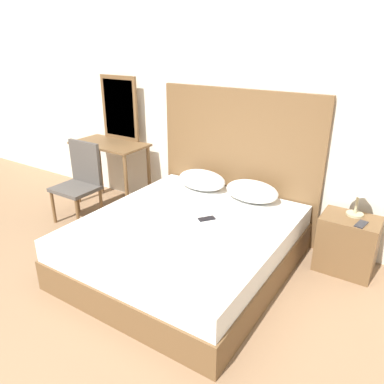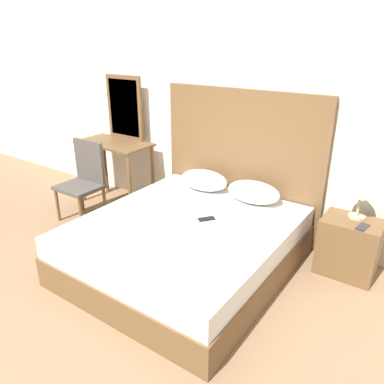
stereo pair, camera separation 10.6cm
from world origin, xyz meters
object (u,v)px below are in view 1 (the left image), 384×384
phone_on_bed (207,219)px  chair (80,178)px  bed (186,245)px  table_lamp (360,186)px  phone_on_nightstand (361,224)px  nightstand (347,244)px  vanity_desk (110,155)px

phone_on_bed → chair: (-1.68, 0.04, 0.03)m
bed → table_lamp: size_ratio=5.15×
phone_on_nightstand → table_lamp: bearing=117.6°
nightstand → chair: chair is taller
bed → chair: 1.58m
phone_on_bed → vanity_desk: (-1.68, 0.54, 0.18)m
nightstand → bed: bearing=-148.6°
chair → bed: bearing=-6.7°
phone_on_nightstand → vanity_desk: bearing=179.6°
phone_on_nightstand → chair: bearing=-170.6°
phone_on_bed → bed: bearing=-131.8°
phone_on_bed → phone_on_nightstand: bearing=23.5°
table_lamp → phone_on_nightstand: table_lamp is taller
phone_on_bed → chair: 1.68m
chair → phone_on_nightstand: bearing=9.4°
bed → vanity_desk: bearing=156.5°
chair → phone_on_bed: bearing=-1.4°
nightstand → chair: bearing=-168.5°
vanity_desk → chair: chair is taller
phone_on_bed → nightstand: 1.27m
phone_on_bed → nightstand: size_ratio=0.31×
phone_on_bed → nightstand: (1.10, 0.61, -0.21)m
bed → table_lamp: bearing=33.6°
bed → table_lamp: 1.58m
table_lamp → phone_on_bed: bearing=-148.5°
bed → phone_on_nightstand: bearing=26.5°
nightstand → vanity_desk: bearing=-178.6°
table_lamp → chair: 2.87m
table_lamp → vanity_desk: 2.80m
chair → table_lamp: bearing=12.9°
bed → nightstand: bearing=31.4°
nightstand → vanity_desk: 2.81m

